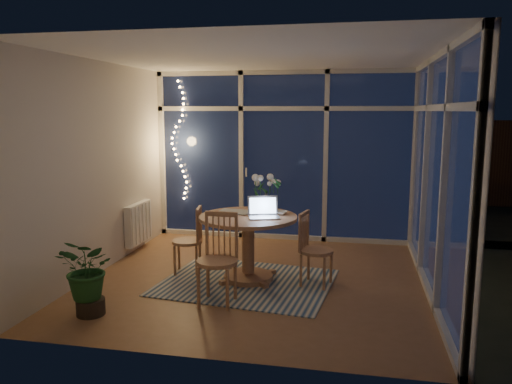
# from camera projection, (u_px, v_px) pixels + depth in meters

# --- Properties ---
(floor) EXTENTS (4.00, 4.00, 0.00)m
(floor) POSITION_uv_depth(u_px,v_px,m) (259.00, 279.00, 5.98)
(floor) COLOR brown
(floor) RESTS_ON ground
(ceiling) EXTENTS (4.00, 4.00, 0.00)m
(ceiling) POSITION_uv_depth(u_px,v_px,m) (259.00, 56.00, 5.56)
(ceiling) COLOR white
(ceiling) RESTS_ON wall_back
(wall_back) EXTENTS (4.00, 0.04, 2.60)m
(wall_back) POSITION_uv_depth(u_px,v_px,m) (283.00, 156.00, 7.71)
(wall_back) COLOR beige
(wall_back) RESTS_ON floor
(wall_front) EXTENTS (4.00, 0.04, 2.60)m
(wall_front) POSITION_uv_depth(u_px,v_px,m) (209.00, 202.00, 3.84)
(wall_front) COLOR beige
(wall_front) RESTS_ON floor
(wall_left) EXTENTS (0.04, 4.00, 2.60)m
(wall_left) POSITION_uv_depth(u_px,v_px,m) (100.00, 168.00, 6.16)
(wall_left) COLOR beige
(wall_left) RESTS_ON floor
(wall_right) EXTENTS (0.04, 4.00, 2.60)m
(wall_right) POSITION_uv_depth(u_px,v_px,m) (440.00, 176.00, 5.39)
(wall_right) COLOR beige
(wall_right) RESTS_ON floor
(window_wall_back) EXTENTS (4.00, 0.10, 2.60)m
(window_wall_back) POSITION_uv_depth(u_px,v_px,m) (283.00, 156.00, 7.67)
(window_wall_back) COLOR silver
(window_wall_back) RESTS_ON floor
(window_wall_right) EXTENTS (0.10, 4.00, 2.60)m
(window_wall_right) POSITION_uv_depth(u_px,v_px,m) (436.00, 176.00, 5.39)
(window_wall_right) COLOR silver
(window_wall_right) RESTS_ON floor
(radiator) EXTENTS (0.10, 0.70, 0.58)m
(radiator) POSITION_uv_depth(u_px,v_px,m) (138.00, 223.00, 7.17)
(radiator) COLOR white
(radiator) RESTS_ON wall_left
(fairy_lights) EXTENTS (0.24, 0.10, 1.85)m
(fairy_lights) POSITION_uv_depth(u_px,v_px,m) (179.00, 141.00, 7.88)
(fairy_lights) COLOR #E8A55C
(fairy_lights) RESTS_ON window_wall_back
(garden_patio) EXTENTS (12.00, 6.00, 0.10)m
(garden_patio) POSITION_uv_depth(u_px,v_px,m) (326.00, 207.00, 10.73)
(garden_patio) COLOR black
(garden_patio) RESTS_ON ground
(garden_fence) EXTENTS (11.00, 0.08, 1.80)m
(garden_fence) POSITION_uv_depth(u_px,v_px,m) (306.00, 160.00, 11.16)
(garden_fence) COLOR #3B2015
(garden_fence) RESTS_ON ground
(neighbour_roof) EXTENTS (7.00, 3.00, 2.20)m
(neighbour_roof) POSITION_uv_depth(u_px,v_px,m) (328.00, 103.00, 13.79)
(neighbour_roof) COLOR #373B42
(neighbour_roof) RESTS_ON ground
(garden_shrubs) EXTENTS (0.90, 0.90, 0.90)m
(garden_shrubs) POSITION_uv_depth(u_px,v_px,m) (252.00, 194.00, 9.36)
(garden_shrubs) COLOR black
(garden_shrubs) RESTS_ON ground
(rug) EXTENTS (2.10, 1.76, 0.01)m
(rug) POSITION_uv_depth(u_px,v_px,m) (246.00, 282.00, 5.85)
(rug) COLOR beige
(rug) RESTS_ON floor
(dining_table) EXTENTS (1.27, 1.27, 0.78)m
(dining_table) POSITION_uv_depth(u_px,v_px,m) (248.00, 248.00, 5.89)
(dining_table) COLOR #8E5F40
(dining_table) RESTS_ON floor
(chair_left) EXTENTS (0.45, 0.45, 0.85)m
(chair_left) POSITION_uv_depth(u_px,v_px,m) (187.00, 240.00, 6.15)
(chair_left) COLOR #8E5F40
(chair_left) RESTS_ON floor
(chair_right) EXTENTS (0.48, 0.48, 0.87)m
(chair_right) POSITION_uv_depth(u_px,v_px,m) (317.00, 249.00, 5.69)
(chair_right) COLOR #8E5F40
(chair_right) RESTS_ON floor
(chair_front) EXTENTS (0.46, 0.46, 0.97)m
(chair_front) POSITION_uv_depth(u_px,v_px,m) (217.00, 259.00, 5.14)
(chair_front) COLOR #8E5F40
(chair_front) RESTS_ON floor
(laptop) EXTENTS (0.42, 0.39, 0.26)m
(laptop) POSITION_uv_depth(u_px,v_px,m) (264.00, 207.00, 5.69)
(laptop) COLOR silver
(laptop) RESTS_ON dining_table
(flower_vase) EXTENTS (0.22, 0.22, 0.21)m
(flower_vase) POSITION_uv_depth(u_px,v_px,m) (266.00, 203.00, 6.08)
(flower_vase) COLOR silver
(flower_vase) RESTS_ON dining_table
(bowl) EXTENTS (0.17, 0.17, 0.04)m
(bowl) POSITION_uv_depth(u_px,v_px,m) (280.00, 213.00, 5.89)
(bowl) COLOR white
(bowl) RESTS_ON dining_table
(newspapers) EXTENTS (0.40, 0.32, 0.01)m
(newspapers) POSITION_uv_depth(u_px,v_px,m) (235.00, 212.00, 5.99)
(newspapers) COLOR silver
(newspapers) RESTS_ON dining_table
(phone) EXTENTS (0.13, 0.09, 0.01)m
(phone) POSITION_uv_depth(u_px,v_px,m) (258.00, 218.00, 5.68)
(phone) COLOR black
(phone) RESTS_ON dining_table
(potted_plant) EXTENTS (0.67, 0.62, 0.76)m
(potted_plant) POSITION_uv_depth(u_px,v_px,m) (89.00, 278.00, 4.88)
(potted_plant) COLOR #1B4D21
(potted_plant) RESTS_ON floor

